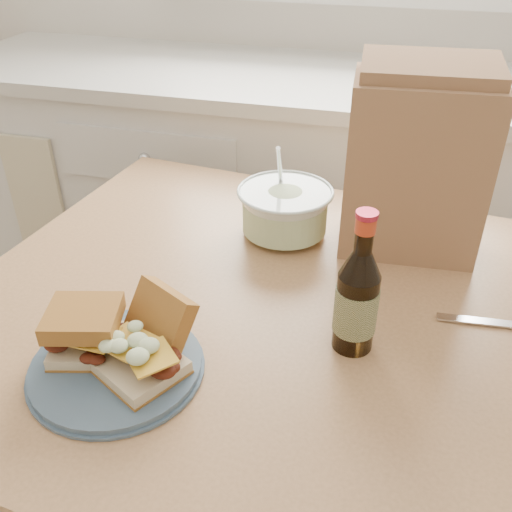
% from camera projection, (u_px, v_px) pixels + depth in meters
% --- Properties ---
extents(cabinet_run, '(2.50, 0.64, 0.94)m').
position_uv_depth(cabinet_run, '(327.00, 214.00, 1.94)').
color(cabinet_run, silver).
rests_on(cabinet_run, ground).
extents(dining_table, '(1.06, 1.06, 0.80)m').
position_uv_depth(dining_table, '(236.00, 345.00, 1.08)').
color(dining_table, tan).
rests_on(dining_table, ground).
extents(plate, '(0.25, 0.25, 0.02)m').
position_uv_depth(plate, '(116.00, 367.00, 0.85)').
color(plate, '#465D72').
rests_on(plate, dining_table).
extents(sandwich_left, '(0.13, 0.12, 0.08)m').
position_uv_depth(sandwich_left, '(86.00, 331.00, 0.85)').
color(sandwich_left, beige).
rests_on(sandwich_left, plate).
extents(sandwich_right, '(0.15, 0.20, 0.10)m').
position_uv_depth(sandwich_right, '(146.00, 344.00, 0.83)').
color(sandwich_right, beige).
rests_on(sandwich_right, plate).
extents(coleslaw_bowl, '(0.20, 0.20, 0.19)m').
position_uv_depth(coleslaw_bowl, '(285.00, 212.00, 1.17)').
color(coleslaw_bowl, white).
rests_on(coleslaw_bowl, dining_table).
extents(beer_bottle, '(0.07, 0.07, 0.24)m').
position_uv_depth(beer_bottle, '(357.00, 299.00, 0.86)').
color(beer_bottle, black).
rests_on(beer_bottle, dining_table).
extents(paper_bag, '(0.27, 0.19, 0.33)m').
position_uv_depth(paper_bag, '(415.00, 168.00, 1.07)').
color(paper_bag, '#9B6E4B').
rests_on(paper_bag, dining_table).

